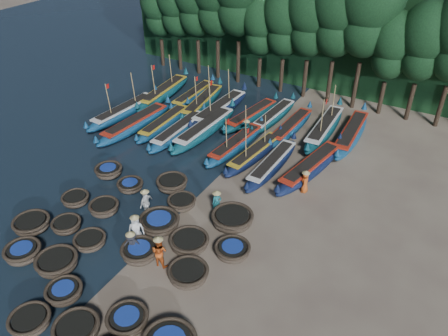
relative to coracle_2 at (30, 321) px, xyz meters
The scene contains 57 objects.
ground 9.75m from the coracle_2, 82.86° to the left, with size 120.00×120.00×0.00m, color #7E715C.
foliage_wall 33.51m from the coracle_2, 87.91° to the left, with size 40.00×3.00×10.00m, color black.
coracle_2 is the anchor object (origin of this frame).
coracle_3 2.28m from the coracle_2, 18.23° to the left, with size 2.23×2.23×0.76m.
coracle_5 4.66m from the coracle_2, 144.65° to the left, with size 2.34×2.34×0.79m.
coracle_6 3.52m from the coracle_2, 118.60° to the left, with size 2.65×2.65×0.78m.
coracle_7 1.94m from the coracle_2, 88.03° to the left, with size 1.82×1.82×0.69m.
coracle_8 4.36m from the coracle_2, 30.89° to the left, with size 2.10×2.10×0.70m.
coracle_10 6.96m from the coracle_2, 139.73° to the left, with size 2.29×2.29×0.73m.
coracle_11 6.51m from the coracle_2, 123.00° to the left, with size 2.04×2.04×0.66m.
coracle_12 5.37m from the coracle_2, 105.53° to the left, with size 2.12×2.12×0.65m.
coracle_13 6.02m from the coracle_2, 75.45° to the left, with size 2.26×2.26×0.79m.
coracle_14 7.44m from the coracle_2, 52.15° to the left, with size 2.55×2.55×0.74m.
coracle_15 8.93m from the coracle_2, 123.32° to the left, with size 1.96×1.96×0.66m.
coracle_16 8.15m from the coracle_2, 109.65° to the left, with size 1.90×1.90×0.74m.
coracle_17 8.31m from the coracle_2, 83.31° to the left, with size 2.68×2.68×0.78m.
coracle_18 8.47m from the coracle_2, 66.80° to the left, with size 2.31×2.31×0.73m.
coracle_19 10.18m from the coracle_2, 56.21° to the left, with size 2.34×2.34×0.69m.
coracle_20 11.99m from the coracle_2, 115.91° to the left, with size 2.10×2.10×0.74m.
coracle_21 10.70m from the coracle_2, 105.93° to the left, with size 1.82×1.82×0.64m.
coracle_22 11.72m from the coracle_2, 93.13° to the left, with size 2.39×2.39×0.82m.
coracle_23 10.55m from the coracle_2, 84.78° to the left, with size 1.80×1.80×0.66m.
coracle_24 11.51m from the coracle_2, 67.30° to the left, with size 3.08×3.08×0.82m.
long_boat_0 20.68m from the coracle_2, 119.29° to the left, with size 2.02×8.55×3.64m.
long_boat_1 18.55m from the coracle_2, 115.12° to the left, with size 1.98×8.62×1.52m.
long_boat_2 19.15m from the coracle_2, 108.39° to the left, with size 1.59×7.54×1.33m.
long_boat_3 18.19m from the coracle_2, 103.59° to the left, with size 1.49×7.94×1.40m.
long_boat_4 18.96m from the coracle_2, 97.89° to the left, with size 1.77×8.95×1.58m.
long_boat_5 18.09m from the coracle_2, 88.16° to the left, with size 1.92×7.71×3.28m.
long_boat_6 17.82m from the coracle_2, 82.40° to the left, with size 2.10×7.41×3.17m.
long_boat_7 17.44m from the coracle_2, 76.68° to the left, with size 1.46×7.73×1.36m.
long_boat_8 19.02m from the coracle_2, 70.10° to the left, with size 2.89×8.44×1.50m.
long_boat_9 24.73m from the coracle_2, 112.75° to the left, with size 2.33×8.82×3.76m.
long_boat_10 24.81m from the coracle_2, 106.34° to the left, with size 1.51×7.48×1.32m.
long_boat_11 23.48m from the coracle_2, 103.22° to the left, with size 2.61×8.27×3.55m.
long_boat_12 22.65m from the coracle_2, 98.59° to the left, with size 1.82×8.89×3.78m.
long_boat_13 22.85m from the coracle_2, 91.44° to the left, with size 2.44×7.68×1.36m.
long_boat_14 23.67m from the coracle_2, 87.44° to the left, with size 1.73×7.60×1.34m.
long_boat_15 22.83m from the coracle_2, 82.35° to the left, with size 1.64×7.69×1.35m.
long_boat_16 24.24m from the coracle_2, 77.06° to the left, with size 1.88×8.87×3.77m.
long_boat_17 24.99m from the coracle_2, 72.57° to the left, with size 1.87×8.66×1.53m.
fisherman_0 6.80m from the coracle_2, 85.26° to the left, with size 1.04×0.97×1.99m.
fisherman_1 11.54m from the coracle_2, 74.37° to the left, with size 0.66×0.66×1.75m.
fisherman_2 6.62m from the coracle_2, 65.62° to the left, with size 0.91×0.72×2.01m.
fisherman_3 5.89m from the coracle_2, 79.37° to the left, with size 1.19×1.03×1.79m.
fisherman_4 8.86m from the coracle_2, 92.61° to the left, with size 0.52×1.06×2.00m.
fisherman_5 20.05m from the coracle_2, 88.84° to the left, with size 1.37×1.28×1.74m.
fisherman_6 17.22m from the coracle_2, 66.51° to the left, with size 0.63×0.82×1.71m.
tree_0 33.61m from the coracle_2, 116.50° to the left, with size 3.68×3.68×8.68m.
tree_1 32.79m from the coracle_2, 112.83° to the left, with size 4.09×4.09×9.65m.
tree_5 30.36m from the coracle_2, 96.33° to the left, with size 3.68×3.68×8.68m.
tree_6 30.33m from the coracle_2, 91.91° to the left, with size 4.09×4.09×9.65m.
tree_7 30.49m from the coracle_2, 87.47° to the left, with size 4.51×4.51×10.63m.
tree_8 30.84m from the coracle_2, 83.06° to the left, with size 4.92×4.92×11.60m.
tree_9 31.36m from the coracle_2, 78.73° to the left, with size 5.34×5.34×12.58m.
tree_10 31.28m from the coracle_2, 74.53° to the left, with size 3.68×3.68×8.68m.
tree_11 32.09m from the coracle_2, 70.49° to the left, with size 4.09×4.09×9.65m.
Camera 1 is at (12.56, -16.06, 16.91)m, focal length 35.00 mm.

